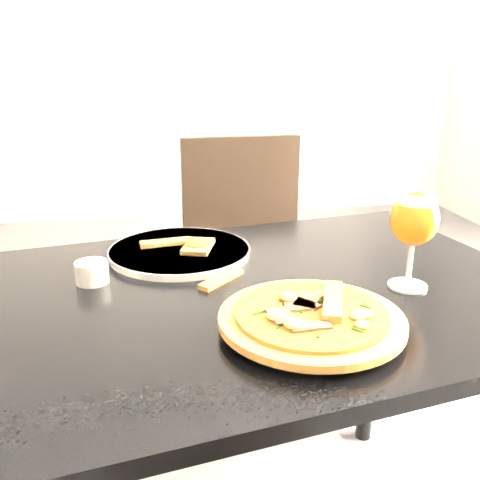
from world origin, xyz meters
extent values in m
cube|color=silver|center=(0.00, 3.00, 1.40)|extent=(5.00, 0.04, 2.80)
cube|color=black|center=(0.24, -0.20, 0.73)|extent=(1.32, 0.99, 0.03)
cylinder|color=black|center=(0.71, 0.23, 0.36)|extent=(0.05, 0.05, 0.72)
cube|color=black|center=(0.38, 0.45, 0.46)|extent=(0.44, 0.44, 0.04)
cylinder|color=black|center=(0.21, 0.27, 0.22)|extent=(0.04, 0.04, 0.44)
cylinder|color=black|center=(0.56, 0.28, 0.22)|extent=(0.04, 0.04, 0.44)
cylinder|color=black|center=(0.20, 0.62, 0.22)|extent=(0.04, 0.04, 0.44)
cylinder|color=black|center=(0.55, 0.63, 0.22)|extent=(0.04, 0.04, 0.44)
cube|color=black|center=(0.38, 0.64, 0.72)|extent=(0.41, 0.04, 0.43)
cylinder|color=white|center=(0.32, -0.36, 0.76)|extent=(0.38, 0.38, 0.01)
cylinder|color=#A16526|center=(0.31, -0.38, 0.77)|extent=(0.31, 0.31, 0.01)
cylinder|color=red|center=(0.31, -0.38, 0.78)|extent=(0.25, 0.25, 0.01)
cube|color=#523723|center=(0.35, -0.38, 0.79)|extent=(0.06, 0.03, 0.00)
cube|color=#523723|center=(0.33, -0.33, 0.79)|extent=(0.05, 0.07, 0.00)
cube|color=#523723|center=(0.25, -0.34, 0.79)|extent=(0.07, 0.06, 0.00)
cube|color=#523723|center=(0.29, -0.40, 0.79)|extent=(0.07, 0.06, 0.00)
cube|color=#523723|center=(0.33, -0.44, 0.79)|extent=(0.05, 0.07, 0.00)
ellipsoid|color=gold|center=(0.33, -0.37, 0.79)|extent=(0.03, 0.03, 0.01)
ellipsoid|color=gold|center=(0.34, -0.31, 0.79)|extent=(0.03, 0.03, 0.01)
ellipsoid|color=gold|center=(0.30, -0.36, 0.79)|extent=(0.03, 0.03, 0.01)
ellipsoid|color=gold|center=(0.24, -0.36, 0.79)|extent=(0.03, 0.03, 0.01)
ellipsoid|color=gold|center=(0.29, -0.39, 0.79)|extent=(0.03, 0.03, 0.01)
ellipsoid|color=gold|center=(0.29, -0.46, 0.79)|extent=(0.03, 0.03, 0.01)
ellipsoid|color=gold|center=(0.32, -0.40, 0.79)|extent=(0.03, 0.03, 0.01)
ellipsoid|color=gold|center=(0.39, -0.41, 0.79)|extent=(0.03, 0.03, 0.01)
cube|color=#13410B|center=(0.32, -0.37, 0.79)|extent=(0.01, 0.02, 0.00)
cube|color=#13410B|center=(0.31, -0.33, 0.79)|extent=(0.01, 0.02, 0.00)
cube|color=#13410B|center=(0.27, -0.32, 0.79)|extent=(0.01, 0.02, 0.00)
cube|color=#13410B|center=(0.28, -0.37, 0.79)|extent=(0.02, 0.01, 0.00)
cube|color=#13410B|center=(0.25, -0.38, 0.79)|extent=(0.02, 0.00, 0.00)
cube|color=#13410B|center=(0.30, -0.39, 0.79)|extent=(0.02, 0.01, 0.00)
cube|color=#13410B|center=(0.28, -0.42, 0.79)|extent=(0.01, 0.02, 0.00)
cube|color=#13410B|center=(0.30, -0.47, 0.79)|extent=(0.01, 0.02, 0.00)
cube|color=#13410B|center=(0.32, -0.42, 0.79)|extent=(0.01, 0.02, 0.00)
cube|color=#13410B|center=(0.36, -0.43, 0.79)|extent=(0.02, 0.02, 0.00)
cube|color=#13410B|center=(0.33, -0.39, 0.79)|extent=(0.02, 0.01, 0.00)
cube|color=#13410B|center=(0.36, -0.37, 0.79)|extent=(0.02, 0.01, 0.00)
cube|color=#13410B|center=(0.38, -0.33, 0.79)|extent=(0.02, 0.02, 0.00)
cube|color=#A16526|center=(0.32, -0.34, 0.79)|extent=(0.08, 0.15, 0.01)
cylinder|color=white|center=(0.12, 0.02, 0.76)|extent=(0.43, 0.43, 0.02)
cube|color=#A16526|center=(0.09, 0.05, 0.77)|extent=(0.12, 0.05, 0.01)
cube|color=#A16526|center=(0.16, 0.01, 0.77)|extent=(0.09, 0.12, 0.01)
cylinder|color=red|center=(0.16, 0.01, 0.78)|extent=(0.06, 0.06, 0.00)
cube|color=#A16526|center=(0.20, -0.15, 0.75)|extent=(0.10, 0.10, 0.01)
cylinder|color=beige|center=(-0.06, -0.11, 0.77)|extent=(0.07, 0.07, 0.04)
cylinder|color=gold|center=(-0.06, -0.11, 0.79)|extent=(0.06, 0.06, 0.01)
cylinder|color=#B6BBBF|center=(0.56, -0.24, 0.75)|extent=(0.08, 0.08, 0.01)
cylinder|color=#B6BBBF|center=(0.56, -0.24, 0.80)|extent=(0.01, 0.01, 0.08)
ellipsoid|color=#A55A10|center=(0.56, -0.24, 0.89)|extent=(0.09, 0.09, 0.11)
cylinder|color=white|center=(0.56, -0.24, 0.93)|extent=(0.07, 0.07, 0.02)
camera|label=1|loc=(0.06, -1.15, 1.18)|focal=40.00mm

